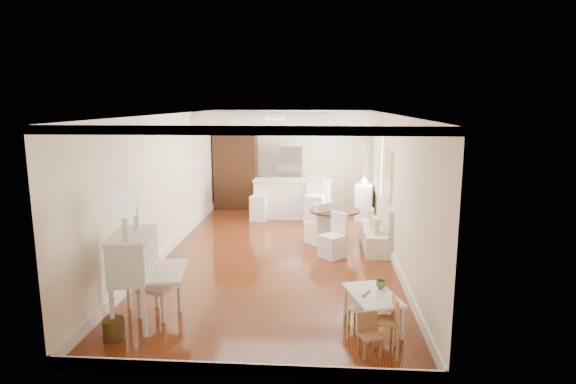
# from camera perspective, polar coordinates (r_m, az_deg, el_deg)

# --- Properties ---
(room) EXTENTS (9.00, 9.04, 2.82)m
(room) POSITION_cam_1_polar(r_m,az_deg,el_deg) (9.75, -0.79, 4.43)
(room) COLOR brown
(room) RESTS_ON ground
(secretary_bureau) EXTENTS (1.16, 1.18, 1.29)m
(secretary_bureau) POSITION_cam_1_polar(r_m,az_deg,el_deg) (7.05, -17.75, -9.73)
(secretary_bureau) COLOR silver
(secretary_bureau) RESTS_ON ground
(gustavian_armchair) EXTENTS (0.64, 0.64, 0.89)m
(gustavian_armchair) POSITION_cam_1_polar(r_m,az_deg,el_deg) (7.25, -15.06, -10.68)
(gustavian_armchair) COLOR beige
(gustavian_armchair) RESTS_ON ground
(wicker_basket) EXTENTS (0.33, 0.33, 0.27)m
(wicker_basket) POSITION_cam_1_polar(r_m,az_deg,el_deg) (6.86, -19.95, -15.03)
(wicker_basket) COLOR #4D3518
(wicker_basket) RESTS_ON ground
(kids_table) EXTENTS (0.81, 1.07, 0.47)m
(kids_table) POSITION_cam_1_polar(r_m,az_deg,el_deg) (6.85, 9.96, -13.64)
(kids_table) COLOR white
(kids_table) RESTS_ON ground
(kids_chair_a) EXTENTS (0.31, 0.31, 0.61)m
(kids_chair_a) POSITION_cam_1_polar(r_m,az_deg,el_deg) (6.45, 11.39, -14.62)
(kids_chair_a) COLOR tan
(kids_chair_a) RESTS_ON ground
(kids_chair_b) EXTENTS (0.33, 0.33, 0.51)m
(kids_chair_b) POSITION_cam_1_polar(r_m,az_deg,el_deg) (6.87, 8.38, -13.37)
(kids_chair_b) COLOR #B18250
(kids_chair_b) RESTS_ON ground
(kids_chair_c) EXTENTS (0.31, 0.31, 0.53)m
(kids_chair_c) POSITION_cam_1_polar(r_m,az_deg,el_deg) (6.15, 9.67, -16.33)
(kids_chair_c) COLOR #986745
(kids_chair_c) RESTS_ON ground
(banquette) EXTENTS (0.52, 1.60, 0.98)m
(banquette) POSITION_cam_1_polar(r_m,az_deg,el_deg) (10.22, 10.32, -3.96)
(banquette) COLOR silver
(banquette) RESTS_ON ground
(dining_table) EXTENTS (1.32, 1.32, 0.75)m
(dining_table) POSITION_cam_1_polar(r_m,az_deg,el_deg) (10.53, 5.54, -4.06)
(dining_table) COLOR #472316
(dining_table) RESTS_ON ground
(slip_chair_near) EXTENTS (0.61, 0.61, 0.89)m
(slip_chair_near) POSITION_cam_1_polar(r_m,az_deg,el_deg) (9.56, 5.30, -5.15)
(slip_chair_near) COLOR white
(slip_chair_near) RESTS_ON ground
(slip_chair_far) EXTENTS (0.63, 0.63, 0.92)m
(slip_chair_far) POSITION_cam_1_polar(r_m,az_deg,el_deg) (10.48, 3.61, -3.60)
(slip_chair_far) COLOR white
(slip_chair_far) RESTS_ON ground
(breakfast_counter) EXTENTS (2.05, 0.65, 1.03)m
(breakfast_counter) POSITION_cam_1_polar(r_m,az_deg,el_deg) (12.71, 0.56, -0.79)
(breakfast_counter) COLOR white
(breakfast_counter) RESTS_ON ground
(bar_stool_left) EXTENTS (0.49, 0.49, 1.04)m
(bar_stool_left) POSITION_cam_1_polar(r_m,az_deg,el_deg) (12.44, -3.40, -1.04)
(bar_stool_left) COLOR white
(bar_stool_left) RESTS_ON ground
(bar_stool_right) EXTENTS (0.52, 0.52, 1.15)m
(bar_stool_right) POSITION_cam_1_polar(r_m,az_deg,el_deg) (12.13, 3.12, -1.08)
(bar_stool_right) COLOR white
(bar_stool_right) RESTS_ON ground
(pantry_cabinet) EXTENTS (1.20, 0.60, 2.30)m
(pantry_cabinet) POSITION_cam_1_polar(r_m,az_deg,el_deg) (13.86, -6.20, 2.77)
(pantry_cabinet) COLOR #381E11
(pantry_cabinet) RESTS_ON ground
(fridge) EXTENTS (0.75, 0.65, 1.80)m
(fridge) POSITION_cam_1_polar(r_m,az_deg,el_deg) (13.66, 1.67, 1.65)
(fridge) COLOR silver
(fridge) RESTS_ON ground
(sideboard) EXTENTS (0.62, 1.05, 0.94)m
(sideboard) POSITION_cam_1_polar(r_m,az_deg,el_deg) (12.80, 9.10, -1.04)
(sideboard) COLOR silver
(sideboard) RESTS_ON ground
(pencil_cup) EXTENTS (0.17, 0.17, 0.11)m
(pencil_cup) POSITION_cam_1_polar(r_m,az_deg,el_deg) (6.96, 10.96, -10.68)
(pencil_cup) COLOR #54864E
(pencil_cup) RESTS_ON kids_table
(branch_vase) EXTENTS (0.20, 0.20, 0.20)m
(branch_vase) POSITION_cam_1_polar(r_m,az_deg,el_deg) (12.65, 8.99, 1.46)
(branch_vase) COLOR white
(branch_vase) RESTS_ON sideboard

